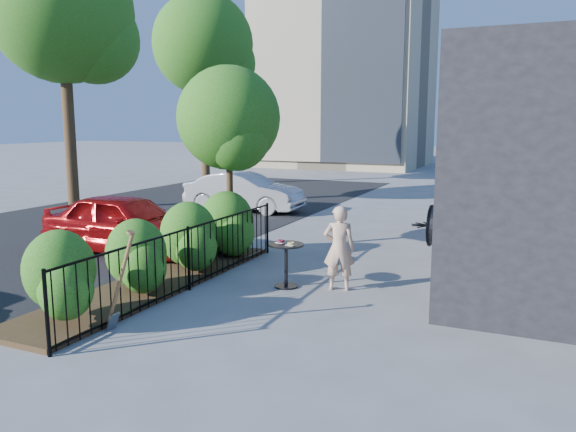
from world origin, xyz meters
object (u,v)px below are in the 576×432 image
at_px(street_tree_near, 63,20).
at_px(car_silver, 244,192).
at_px(patio_tree, 230,124).
at_px(shovel, 119,287).
at_px(cafe_table, 286,257).
at_px(street_tree_far, 204,50).
at_px(woman, 339,248).
at_px(car_red, 126,224).

relative_size(street_tree_near, car_silver, 2.19).
bearing_deg(patio_tree, shovel, -78.36).
bearing_deg(car_silver, cafe_table, -148.53).
height_order(street_tree_far, woman, street_tree_far).
xyz_separation_m(shovel, car_silver, (-3.49, 9.93, -0.01)).
bearing_deg(cafe_table, street_tree_near, 152.54).
height_order(patio_tree, cafe_table, patio_tree).
xyz_separation_m(street_tree_far, car_silver, (5.19, -6.02, -5.29)).
xyz_separation_m(woman, car_silver, (-5.55, 6.88, -0.10)).
xyz_separation_m(patio_tree, shovel, (0.98, -4.75, -2.13)).
height_order(patio_tree, woman, patio_tree).
distance_m(street_tree_far, shovel, 18.91).
bearing_deg(car_silver, shovel, -162.49).
relative_size(street_tree_near, street_tree_far, 1.00).
bearing_deg(patio_tree, street_tree_near, 157.43).
distance_m(street_tree_near, street_tree_far, 8.00).
height_order(street_tree_near, car_silver, street_tree_near).
distance_m(cafe_table, shovel, 3.07).
xyz_separation_m(cafe_table, shovel, (-1.18, -2.83, 0.11)).
relative_size(patio_tree, car_silver, 1.04).
distance_m(street_tree_far, car_red, 14.45).
xyz_separation_m(woman, car_red, (-5.07, 0.69, -0.07)).
bearing_deg(shovel, street_tree_near, 137.50).
xyz_separation_m(patio_tree, car_red, (-2.04, -1.01, -2.11)).
height_order(street_tree_near, woman, street_tree_near).
height_order(street_tree_near, cafe_table, street_tree_near).
bearing_deg(shovel, street_tree_far, 118.55).
distance_m(patio_tree, car_red, 3.10).
bearing_deg(woman, cafe_table, -2.56).
relative_size(shovel, car_red, 0.38).
bearing_deg(street_tree_far, car_silver, -49.25).
distance_m(woman, car_red, 5.12).
relative_size(street_tree_near, car_red, 2.16).
xyz_separation_m(street_tree_near, car_silver, (5.19, 1.98, -5.29)).
height_order(woman, car_silver, woman).
distance_m(street_tree_far, woman, 17.57).
distance_m(shovel, car_red, 4.81).
bearing_deg(shovel, car_silver, 109.37).
bearing_deg(car_silver, woman, -142.98).
height_order(cafe_table, shovel, shovel).
bearing_deg(car_silver, patio_tree, -155.98).
bearing_deg(street_tree_near, woman, -24.54).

